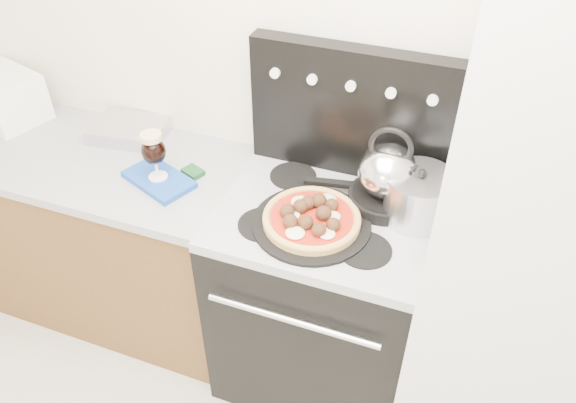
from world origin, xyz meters
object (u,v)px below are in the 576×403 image
at_px(base_cabinet, 98,234).
at_px(pizza, 312,217).
at_px(toaster_oven, 4,97).
at_px(tea_kettle, 388,167).
at_px(fridge, 535,258).
at_px(stock_pot, 418,198).
at_px(beer_glass, 154,156).
at_px(oven_mitt, 159,180).
at_px(pizza_pan, 311,224).
at_px(skillet, 384,198).
at_px(stove_body, 321,299).

height_order(base_cabinet, pizza, pizza).
xyz_separation_m(toaster_oven, tea_kettle, (1.72, -0.04, 0.08)).
bearing_deg(base_cabinet, fridge, -1.59).
xyz_separation_m(fridge, stock_pot, (-0.40, 0.10, 0.05)).
distance_m(fridge, stock_pot, 0.41).
relative_size(base_cabinet, beer_glass, 7.29).
bearing_deg(oven_mitt, stock_pot, 6.93).
relative_size(toaster_oven, pizza_pan, 0.80).
bearing_deg(fridge, stock_pot, 165.49).
bearing_deg(pizza_pan, fridge, 5.27).
distance_m(beer_glass, pizza, 0.64).
relative_size(toaster_oven, skillet, 1.28).
bearing_deg(pizza, stock_pot, 27.53).
distance_m(fridge, tea_kettle, 0.55).
relative_size(base_cabinet, stock_pot, 6.31).
height_order(fridge, beer_glass, fridge).
height_order(base_cabinet, toaster_oven, toaster_oven).
bearing_deg(tea_kettle, skillet, 0.00).
relative_size(base_cabinet, toaster_oven, 4.39).
relative_size(fridge, toaster_oven, 5.76).
bearing_deg(stove_body, pizza_pan, -104.87).
bearing_deg(pizza_pan, beer_glass, 175.28).
bearing_deg(oven_mitt, base_cabinet, 171.76).
bearing_deg(beer_glass, fridge, 0.59).
bearing_deg(pizza, toaster_oven, 170.91).
bearing_deg(oven_mitt, skillet, 10.10).
bearing_deg(toaster_oven, stove_body, 11.52).
bearing_deg(tea_kettle, stock_pot, -26.36).
xyz_separation_m(stove_body, beer_glass, (-0.66, -0.04, 0.58)).
xyz_separation_m(stove_body, toaster_oven, (-1.54, 0.15, 0.56)).
bearing_deg(tea_kettle, oven_mitt, 179.18).
bearing_deg(beer_glass, skillet, 10.10).
relative_size(beer_glass, tea_kettle, 0.87).
relative_size(toaster_oven, tea_kettle, 1.44).
bearing_deg(stock_pot, beer_glass, -173.07).
bearing_deg(pizza, oven_mitt, 175.28).
bearing_deg(oven_mitt, tea_kettle, 10.10).
bearing_deg(stove_body, pizza, -104.87).
distance_m(oven_mitt, stock_pot, 0.98).
bearing_deg(tea_kettle, pizza, -146.34).
relative_size(stove_body, tea_kettle, 3.85).
xyz_separation_m(oven_mitt, pizza_pan, (0.64, -0.05, 0.01)).
relative_size(oven_mitt, stock_pot, 1.20).
bearing_deg(tea_kettle, base_cabinet, 172.91).
bearing_deg(fridge, pizza_pan, -174.73).
distance_m(fridge, beer_glass, 1.36).
height_order(fridge, pizza_pan, fridge).
bearing_deg(stove_body, beer_glass, -176.62).
distance_m(toaster_oven, stock_pot, 1.85).
relative_size(pizza_pan, pizza, 1.23).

